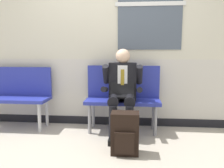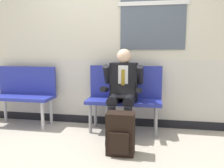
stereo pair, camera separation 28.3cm
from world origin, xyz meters
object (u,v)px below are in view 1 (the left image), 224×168
at_px(bench_with_person, 123,94).
at_px(backpack, 125,134).
at_px(person_seated, 122,90).
at_px(bench_empty, 18,93).

distance_m(bench_with_person, backpack, 0.90).
distance_m(person_seated, backpack, 0.76).
bearing_deg(bench_with_person, person_seated, -90.00).
bearing_deg(person_seated, bench_with_person, 90.00).
height_order(bench_with_person, bench_empty, bench_with_person).
xyz_separation_m(bench_with_person, bench_empty, (-1.66, -0.00, -0.02)).
relative_size(bench_empty, backpack, 2.01).
bearing_deg(backpack, person_seated, 95.76).
distance_m(bench_empty, backpack, 1.94).
height_order(person_seated, backpack, person_seated).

